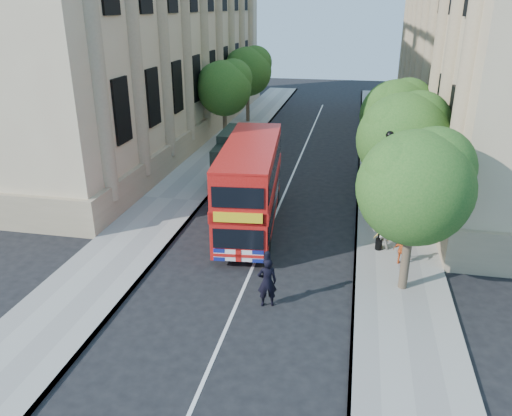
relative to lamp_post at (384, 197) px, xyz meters
The scene contains 16 objects.
ground 8.20m from the lamp_post, 129.81° to the right, with size 120.00×120.00×0.00m, color black.
pavement_right 4.75m from the lamp_post, 79.38° to the left, with size 3.50×80.00×0.12m, color gray.
pavement_left 11.73m from the lamp_post, 159.59° to the left, with size 3.50×80.00×0.12m, color gray.
building_left 26.82m from the lamp_post, 136.25° to the left, with size 12.00×38.00×18.00m, color tan.
tree_right_near 3.54m from the lamp_post, 74.15° to the right, with size 4.00×4.00×6.08m.
tree_right_mid 3.70m from the lamp_post, 74.48° to the left, with size 4.20×4.20×6.37m.
tree_right_far 9.25m from the lamp_post, 84.67° to the left, with size 4.00×4.00×6.15m.
tree_left_far 19.52m from the lamp_post, 124.35° to the left, with size 4.00×4.00×6.30m.
tree_left_back 26.51m from the lamp_post, 114.51° to the left, with size 4.20×4.20×6.65m.
lamp_post is the anchor object (origin of this frame).
double_decker_bus 6.10m from the lamp_post, 166.02° to the left, with size 3.12×8.82×3.99m.
box_van 10.91m from the lamp_post, 136.62° to the left, with size 2.40×5.42×3.05m.
police_constable 6.56m from the lamp_post, 128.26° to the right, with size 0.68×0.45×1.86m, color black.
woman_pedestrian 1.62m from the lamp_post, 64.41° to the left, with size 0.76×0.59×1.57m, color silver.
child_a 2.29m from the lamp_post, 52.80° to the right, with size 0.69×0.29×1.18m, color orange.
child_b 1.91m from the lamp_post, 70.93° to the left, with size 0.65×0.37×1.00m, color gold.
Camera 1 is at (3.68, -13.80, 9.80)m, focal length 35.00 mm.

